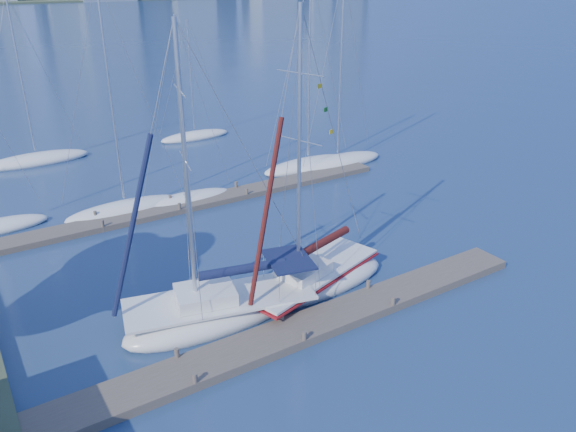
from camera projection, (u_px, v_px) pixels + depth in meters
ground at (293, 336)px, 24.63m from camera, size 700.00×700.00×0.00m
near_dock at (293, 333)px, 24.55m from camera, size 26.00×2.00×0.40m
far_dock at (189, 204)px, 37.88m from camera, size 30.00×1.80×0.36m
sailboat_navy at (220, 299)px, 25.50m from camera, size 9.68×5.04×13.86m
sailboat_maroon at (311, 269)px, 27.91m from camera, size 9.09×5.19×14.19m
bg_boat_1 at (125, 208)px, 37.00m from camera, size 8.06×4.96×14.89m
bg_boat_2 at (189, 199)px, 38.68m from camera, size 6.37×2.07×12.58m
bg_boat_4 at (308, 165)px, 45.19m from camera, size 8.17×2.87×15.23m
bg_boat_5 at (337, 162)px, 45.84m from camera, size 8.95×4.68×15.31m
bg_boat_6 at (37, 160)px, 46.40m from camera, size 8.63×5.20×13.64m
bg_boat_7 at (195, 136)px, 53.11m from camera, size 6.86×2.33×11.01m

